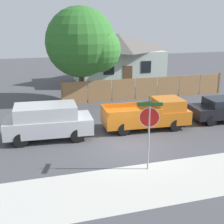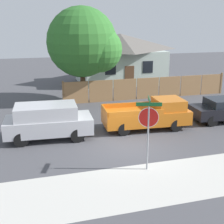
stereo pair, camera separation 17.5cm
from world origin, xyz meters
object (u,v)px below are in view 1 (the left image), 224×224
Objects in this scene: red_suv at (48,121)px; orange_pickup at (149,114)px; house at (118,57)px; oak_tree at (84,44)px; stop_sign at (149,122)px; parked_sedan at (223,109)px.

orange_pickup is at bearing 3.73° from red_suv.
house is 14.27m from orange_pickup.
oak_tree reaches higher than orange_pickup.
oak_tree reaches higher than red_suv.
red_suv reaches higher than orange_pickup.
orange_pickup is at bearing -73.90° from oak_tree.
house reaches higher than red_suv.
red_suv is 1.50× the size of stop_sign.
oak_tree is at bearing 110.00° from orange_pickup.
red_suv is at bearing -120.90° from house.
oak_tree reaches higher than parked_sedan.
house is 8.31m from oak_tree.
parked_sedan is at bearing 3.90° from red_suv.
red_suv reaches higher than parked_sedan.
house is at bearing 94.09° from stop_sign.
stop_sign is at bearing -89.83° from oak_tree.
house reaches higher than stop_sign.
orange_pickup is (5.70, -0.02, -0.16)m from red_suv.
house is 1.73× the size of orange_pickup.
stop_sign reaches higher than parked_sedan.
oak_tree is at bearing 137.90° from parked_sedan.
oak_tree reaches higher than house.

